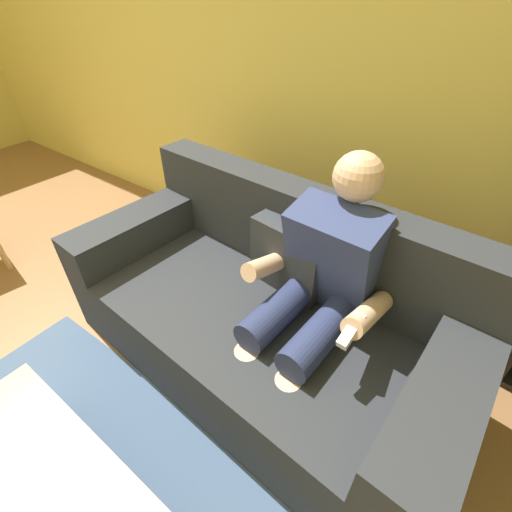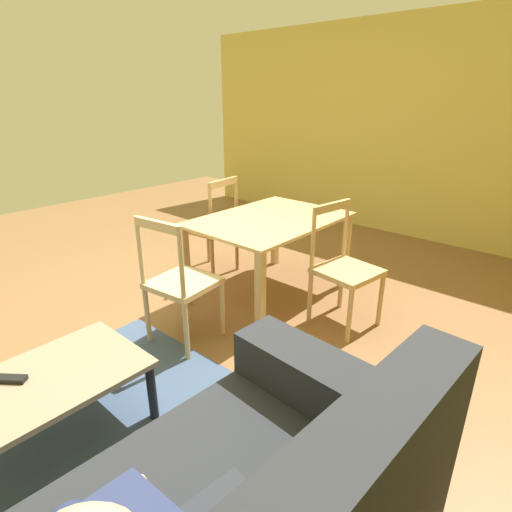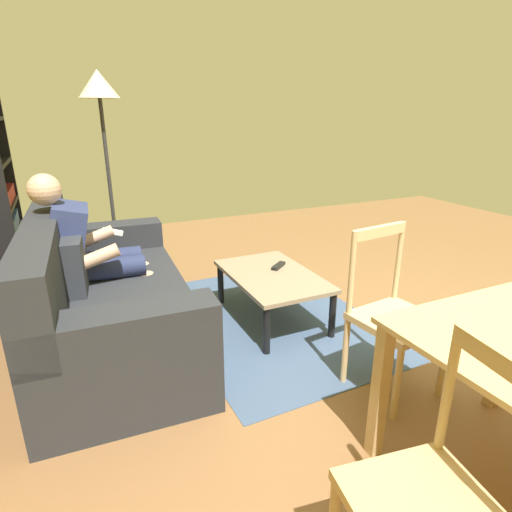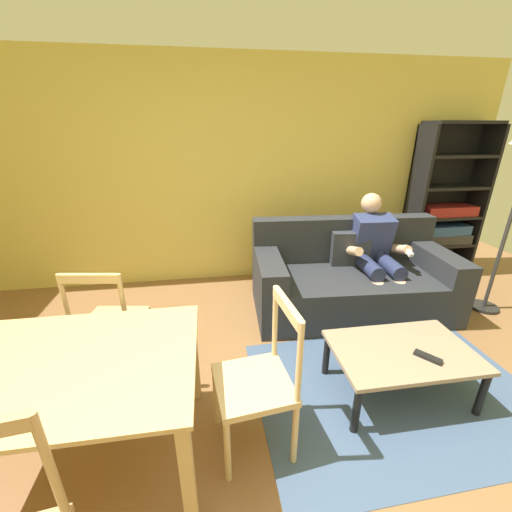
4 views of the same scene
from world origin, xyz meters
name	(u,v)px [view 3 (image 3 of 4)]	position (x,y,z in m)	size (l,w,h in m)	color
ground_plane	(431,378)	(0.00, 0.00, 0.00)	(8.81, 8.81, 0.00)	brown
couch	(103,301)	(1.26, 1.74, 0.33)	(2.02, 1.06, 0.91)	#282B30
person_lounging	(89,252)	(1.52, 1.78, 0.60)	(0.61, 0.90, 1.17)	navy
coffee_table	(272,280)	(1.11, 0.53, 0.33)	(0.95, 0.60, 0.38)	gray
tv_remote	(278,266)	(1.22, 0.42, 0.39)	(0.05, 0.17, 0.02)	black
dining_chair_near_wall	(436,508)	(-0.91, 1.03, 0.45)	(0.48, 0.48, 0.93)	tan
dining_chair_facing_couch	(393,317)	(0.07, 0.30, 0.46)	(0.47, 0.47, 0.95)	#D1B27F
area_rug	(272,318)	(1.11, 0.53, 0.00)	(2.00, 1.40, 0.01)	#3D5170
floor_lamp	(101,104)	(2.70, 1.48, 1.61)	(0.36, 0.36, 1.90)	black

